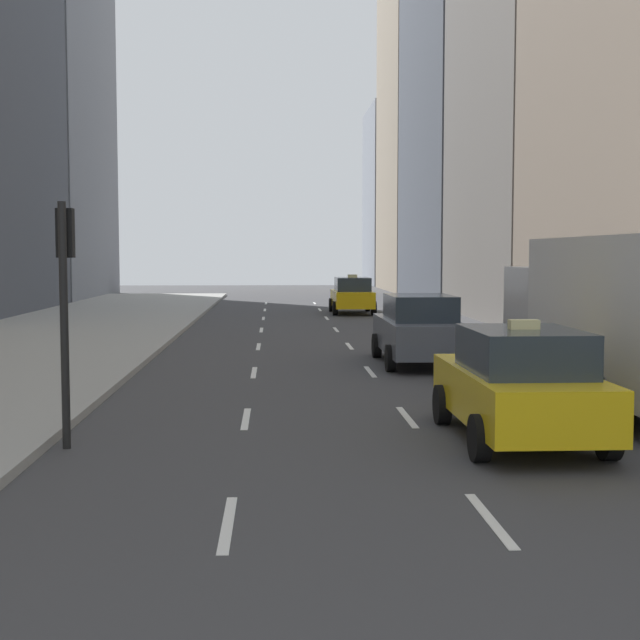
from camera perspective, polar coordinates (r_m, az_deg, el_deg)
name	(u,v)px	position (r m, az deg, el deg)	size (l,w,h in m)	color
sidewalk_left	(42,342)	(29.30, -17.34, -1.37)	(8.00, 66.00, 0.15)	#9E9E99
lane_markings	(358,357)	(24.52, 2.48, -2.40)	(5.72, 56.00, 0.01)	white
building_row_right	(526,6)	(44.76, 13.05, 18.99)	(6.00, 87.51, 37.36)	slate
taxi_lead	(352,295)	(42.57, 2.07, 1.60)	(2.02, 4.40, 1.87)	yellow
taxi_second	(519,384)	(13.84, 12.63, -4.01)	(2.02, 4.40, 1.87)	yellow
sedan_black_near	(418,329)	(23.06, 6.32, -0.58)	(2.02, 4.75, 1.80)	#565B66
box_truck	(619,314)	(17.73, 18.58, 0.36)	(2.58, 8.40, 3.15)	silver
traffic_light_pole	(65,284)	(13.49, -16.02, 2.24)	(0.24, 0.42, 3.60)	black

